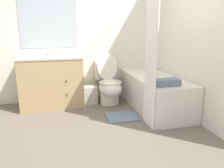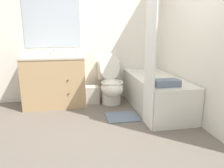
{
  "view_description": "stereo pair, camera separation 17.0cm",
  "coord_description": "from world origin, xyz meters",
  "px_view_note": "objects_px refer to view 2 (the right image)",
  "views": [
    {
      "loc": [
        -0.62,
        -2.18,
        1.3
      ],
      "look_at": [
        0.13,
        0.83,
        0.52
      ],
      "focal_mm": 35.0,
      "sensor_mm": 36.0,
      "label": 1
    },
    {
      "loc": [
        -0.45,
        -2.21,
        1.3
      ],
      "look_at": [
        0.13,
        0.83,
        0.52
      ],
      "focal_mm": 35.0,
      "sensor_mm": 36.0,
      "label": 2
    }
  ],
  "objects_px": {
    "tissue_box": "(60,54)",
    "bath_mat": "(122,117)",
    "wastebasket": "(92,94)",
    "hand_towel_folded": "(30,56)",
    "toilet": "(111,85)",
    "sink_faucet": "(54,53)",
    "soap_dispenser": "(77,52)",
    "bathtub": "(156,93)",
    "bath_towel_folded": "(167,83)",
    "vanity_cabinet": "(55,80)"
  },
  "relations": [
    {
      "from": "tissue_box",
      "to": "toilet",
      "type": "bearing_deg",
      "value": -4.82
    },
    {
      "from": "toilet",
      "to": "bath_mat",
      "type": "height_order",
      "value": "toilet"
    },
    {
      "from": "tissue_box",
      "to": "soap_dispenser",
      "type": "height_order",
      "value": "soap_dispenser"
    },
    {
      "from": "hand_towel_folded",
      "to": "bath_mat",
      "type": "relative_size",
      "value": 0.58
    },
    {
      "from": "vanity_cabinet",
      "to": "toilet",
      "type": "bearing_deg",
      "value": -4.62
    },
    {
      "from": "bathtub",
      "to": "tissue_box",
      "type": "xyz_separation_m",
      "value": [
        -1.52,
        0.51,
        0.62
      ]
    },
    {
      "from": "wastebasket",
      "to": "toilet",
      "type": "bearing_deg",
      "value": -12.34
    },
    {
      "from": "toilet",
      "to": "bathtub",
      "type": "bearing_deg",
      "value": -33.02
    },
    {
      "from": "sink_faucet",
      "to": "vanity_cabinet",
      "type": "bearing_deg",
      "value": -90.0
    },
    {
      "from": "soap_dispenser",
      "to": "bath_mat",
      "type": "bearing_deg",
      "value": -53.59
    },
    {
      "from": "tissue_box",
      "to": "wastebasket",
      "type": "bearing_deg",
      "value": 0.11
    },
    {
      "from": "tissue_box",
      "to": "hand_towel_folded",
      "type": "distance_m",
      "value": 0.49
    },
    {
      "from": "wastebasket",
      "to": "hand_towel_folded",
      "type": "distance_m",
      "value": 1.24
    },
    {
      "from": "bathtub",
      "to": "bath_towel_folded",
      "type": "relative_size",
      "value": 4.59
    },
    {
      "from": "hand_towel_folded",
      "to": "bath_towel_folded",
      "type": "relative_size",
      "value": 0.8
    },
    {
      "from": "tissue_box",
      "to": "bath_mat",
      "type": "height_order",
      "value": "tissue_box"
    },
    {
      "from": "tissue_box",
      "to": "soap_dispenser",
      "type": "bearing_deg",
      "value": 12.25
    },
    {
      "from": "wastebasket",
      "to": "bath_mat",
      "type": "relative_size",
      "value": 0.64
    },
    {
      "from": "wastebasket",
      "to": "bath_towel_folded",
      "type": "relative_size",
      "value": 0.88
    },
    {
      "from": "bath_towel_folded",
      "to": "tissue_box",
      "type": "bearing_deg",
      "value": 142.95
    },
    {
      "from": "wastebasket",
      "to": "soap_dispenser",
      "type": "relative_size",
      "value": 2.2
    },
    {
      "from": "vanity_cabinet",
      "to": "sink_faucet",
      "type": "bearing_deg",
      "value": 90.0
    },
    {
      "from": "sink_faucet",
      "to": "soap_dispenser",
      "type": "bearing_deg",
      "value": -21.1
    },
    {
      "from": "bathtub",
      "to": "vanity_cabinet",
      "type": "bearing_deg",
      "value": 162.66
    },
    {
      "from": "vanity_cabinet",
      "to": "wastebasket",
      "type": "height_order",
      "value": "vanity_cabinet"
    },
    {
      "from": "tissue_box",
      "to": "bath_mat",
      "type": "distance_m",
      "value": 1.48
    },
    {
      "from": "hand_towel_folded",
      "to": "wastebasket",
      "type": "bearing_deg",
      "value": 10.16
    },
    {
      "from": "toilet",
      "to": "tissue_box",
      "type": "distance_m",
      "value": 1.03
    },
    {
      "from": "vanity_cabinet",
      "to": "bath_towel_folded",
      "type": "bearing_deg",
      "value": -35.0
    },
    {
      "from": "toilet",
      "to": "bath_towel_folded",
      "type": "bearing_deg",
      "value": -60.19
    },
    {
      "from": "bath_towel_folded",
      "to": "sink_faucet",
      "type": "bearing_deg",
      "value": 140.13
    },
    {
      "from": "wastebasket",
      "to": "tissue_box",
      "type": "relative_size",
      "value": 2.18
    },
    {
      "from": "hand_towel_folded",
      "to": "bath_mat",
      "type": "bearing_deg",
      "value": -23.72
    },
    {
      "from": "toilet",
      "to": "bath_towel_folded",
      "type": "xyz_separation_m",
      "value": [
        0.58,
        -1.01,
        0.26
      ]
    },
    {
      "from": "vanity_cabinet",
      "to": "sink_faucet",
      "type": "height_order",
      "value": "sink_faucet"
    },
    {
      "from": "wastebasket",
      "to": "hand_towel_folded",
      "type": "bearing_deg",
      "value": -169.84
    },
    {
      "from": "hand_towel_folded",
      "to": "bath_towel_folded",
      "type": "xyz_separation_m",
      "value": [
        1.89,
        -0.91,
        -0.3
      ]
    },
    {
      "from": "vanity_cabinet",
      "to": "wastebasket",
      "type": "bearing_deg",
      "value": -0.51
    },
    {
      "from": "vanity_cabinet",
      "to": "bath_mat",
      "type": "height_order",
      "value": "vanity_cabinet"
    },
    {
      "from": "tissue_box",
      "to": "bath_towel_folded",
      "type": "xyz_separation_m",
      "value": [
        1.43,
        -1.08,
        -0.31
      ]
    },
    {
      "from": "hand_towel_folded",
      "to": "sink_faucet",
      "type": "bearing_deg",
      "value": 49.16
    },
    {
      "from": "bathtub",
      "to": "bath_towel_folded",
      "type": "xyz_separation_m",
      "value": [
        -0.09,
        -0.57,
        0.31
      ]
    },
    {
      "from": "bath_mat",
      "to": "toilet",
      "type": "bearing_deg",
      "value": 93.27
    },
    {
      "from": "sink_faucet",
      "to": "bath_mat",
      "type": "distance_m",
      "value": 1.67
    },
    {
      "from": "sink_faucet",
      "to": "tissue_box",
      "type": "bearing_deg",
      "value": -60.74
    },
    {
      "from": "tissue_box",
      "to": "hand_towel_folded",
      "type": "xyz_separation_m",
      "value": [
        -0.46,
        -0.17,
        -0.01
      ]
    },
    {
      "from": "wastebasket",
      "to": "bathtub",
      "type": "bearing_deg",
      "value": -26.85
    },
    {
      "from": "toilet",
      "to": "soap_dispenser",
      "type": "distance_m",
      "value": 0.83
    },
    {
      "from": "soap_dispenser",
      "to": "sink_faucet",
      "type": "bearing_deg",
      "value": 158.9
    },
    {
      "from": "vanity_cabinet",
      "to": "sink_faucet",
      "type": "distance_m",
      "value": 0.5
    }
  ]
}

